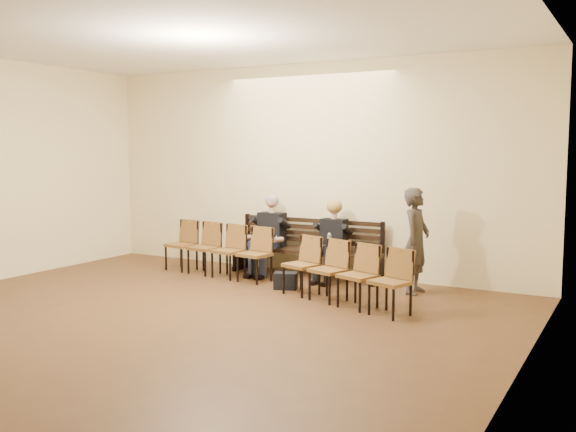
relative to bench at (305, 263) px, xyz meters
name	(u,v)px	position (x,y,z in m)	size (l,w,h in m)	color
ground	(85,353)	(-0.13, -4.65, -0.23)	(10.00, 10.00, 0.00)	#52351C
room_walls	(132,108)	(-0.13, -3.86, 2.31)	(8.02, 10.01, 3.51)	beige
bench	(305,263)	(0.00, 0.00, 0.00)	(2.60, 0.90, 0.45)	black
seated_man	(269,235)	(-0.63, -0.12, 0.43)	(0.54, 0.75, 1.30)	black
seated_woman	(331,244)	(0.53, -0.12, 0.36)	(0.50, 0.69, 1.17)	black
laptop	(263,241)	(-0.63, -0.28, 0.36)	(0.36, 0.28, 0.26)	silver
water_bottle	(329,248)	(0.60, -0.34, 0.34)	(0.07, 0.07, 0.22)	silver
bag	(286,281)	(0.19, -1.01, -0.10)	(0.34, 0.23, 0.25)	black
passerby	(416,233)	(1.98, -0.33, 0.66)	(0.64, 0.42, 1.77)	#342E2A
chair_row_front	(216,250)	(-1.31, -0.68, 0.21)	(2.11, 0.47, 0.87)	brown
chair_row_back	(343,273)	(1.33, -1.45, 0.20)	(2.05, 0.46, 0.84)	brown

